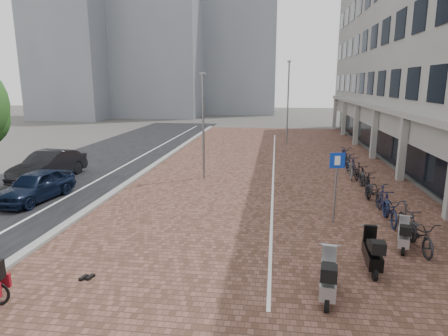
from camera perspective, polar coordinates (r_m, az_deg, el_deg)
ground at (r=12.17m, az=-3.81°, el=-12.13°), size 140.00×140.00×0.00m
plaza_brick at (r=23.39m, az=6.81°, el=-0.07°), size 14.50×42.00×0.04m
street_asphalt at (r=25.95m, az=-18.26°, el=0.62°), size 8.00×50.00×0.03m
curb at (r=24.50m, az=-10.02°, el=0.54°), size 0.35×42.00×0.14m
lane_line at (r=25.15m, az=-14.15°, el=0.55°), size 0.12×44.00×0.00m
parking_line at (r=23.39m, az=7.30°, el=-0.02°), size 0.10×30.00×0.00m
bg_towers at (r=62.67m, az=-8.39°, el=20.54°), size 33.00×23.00×32.00m
car_navy at (r=18.77m, az=-25.95°, el=-2.35°), size 2.08×4.08×1.33m
car_dark at (r=22.45m, az=-24.37°, el=0.33°), size 2.10×4.79×1.53m
shoes at (r=11.14m, az=-19.57°, el=-15.07°), size 0.43×0.39×0.09m
scooter_front at (r=13.30m, az=24.93°, el=-8.88°), size 0.82×1.48×0.97m
scooter_mid at (r=11.53m, az=21.00°, el=-11.38°), size 0.63×1.67×1.13m
scooter_back at (r=9.84m, az=15.07°, el=-15.13°), size 0.75×1.73×1.15m
parking_sign at (r=14.43m, az=16.19°, el=-1.13°), size 0.55×0.15×2.64m
lamp_near at (r=20.32m, az=-3.07°, el=5.96°), size 0.12×0.12×5.51m
lamp_far at (r=32.38m, az=9.37°, el=9.29°), size 0.12×0.12×6.68m
bike_row at (r=19.76m, az=19.99°, el=-1.57°), size 1.23×15.80×1.05m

